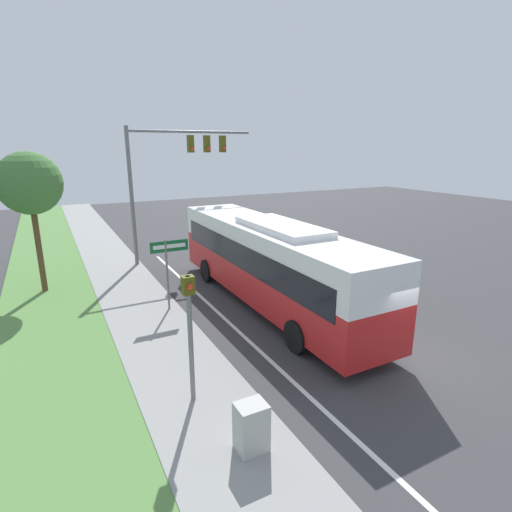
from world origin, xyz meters
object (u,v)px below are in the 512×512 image
object	(u,v)px
street_sign	(168,261)
bus	(269,259)
signal_gantry	(173,164)
pedestrian_signal	(190,320)
utility_cabinet	(251,427)

from	to	relation	value
street_sign	bus	bearing A→B (deg)	-16.88
signal_gantry	pedestrian_signal	distance (m)	13.62
bus	street_sign	world-z (taller)	bus
pedestrian_signal	bus	bearing A→B (deg)	44.53
signal_gantry	street_sign	xyz separation A→B (m)	(-2.38, -6.83, -3.26)
bus	street_sign	xyz separation A→B (m)	(-3.74, 1.14, 0.12)
signal_gantry	pedestrian_signal	world-z (taller)	signal_gantry
street_sign	signal_gantry	bearing A→B (deg)	70.82
street_sign	utility_cabinet	xyz separation A→B (m)	(-0.66, -8.17, -1.40)
street_sign	utility_cabinet	bearing A→B (deg)	-94.62
signal_gantry	utility_cabinet	size ratio (longest dim) A/B	6.75
signal_gantry	pedestrian_signal	xyz separation A→B (m)	(-3.54, -12.79, -3.05)
signal_gantry	utility_cabinet	xyz separation A→B (m)	(-3.04, -15.00, -4.66)
bus	street_sign	size ratio (longest dim) A/B	4.32
bus	utility_cabinet	distance (m)	8.40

